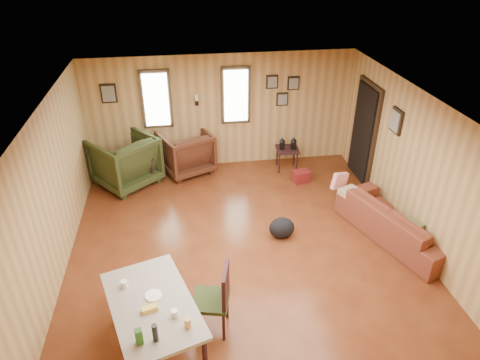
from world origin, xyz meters
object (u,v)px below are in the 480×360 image
object	(u,v)px
end_table	(142,162)
dining_table	(152,308)
recliner_green	(125,159)
sofa	(398,217)
side_table	(287,148)
recliner_brown	(186,150)

from	to	relation	value
end_table	dining_table	distance (m)	4.30
recliner_green	sofa	bearing A→B (deg)	111.62
recliner_green	side_table	xyz separation A→B (m)	(3.34, 0.12, -0.05)
end_table	side_table	size ratio (longest dim) A/B	0.99
end_table	dining_table	xyz separation A→B (m)	(0.34, -4.27, 0.28)
end_table	side_table	bearing A→B (deg)	0.14
recliner_brown	dining_table	distance (m)	4.54
end_table	dining_table	bearing A→B (deg)	-85.47
end_table	sofa	bearing A→B (deg)	-31.67
recliner_green	dining_table	size ratio (longest dim) A/B	0.66
side_table	dining_table	size ratio (longest dim) A/B	0.44
side_table	dining_table	bearing A→B (deg)	-122.04
sofa	recliner_brown	bearing A→B (deg)	29.85
sofa	dining_table	world-z (taller)	dining_table
dining_table	sofa	bearing A→B (deg)	6.01
sofa	end_table	xyz separation A→B (m)	(-4.22, 2.60, -0.00)
sofa	recliner_brown	xyz separation A→B (m)	(-3.33, 2.83, 0.08)
dining_table	end_table	bearing A→B (deg)	77.27
sofa	recliner_green	world-z (taller)	recliner_green
side_table	recliner_brown	bearing A→B (deg)	174.03
recliner_brown	dining_table	bearing A→B (deg)	59.70
end_table	dining_table	world-z (taller)	dining_table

